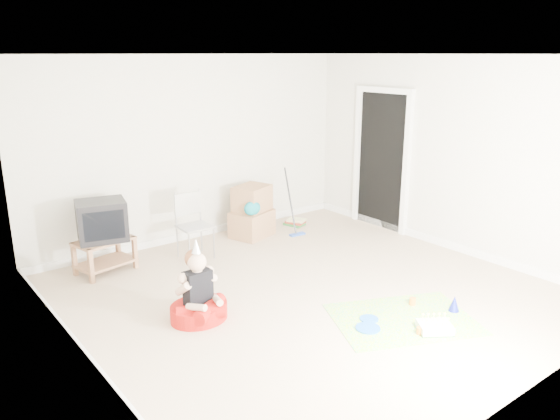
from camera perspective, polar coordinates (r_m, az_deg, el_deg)
ground at (r=6.27m, az=3.00°, el=-8.58°), size 5.00×5.00×0.00m
doorway_recess at (r=8.45m, az=10.60°, el=4.99°), size 0.02×0.90×2.05m
tv_stand at (r=7.06m, az=-17.84°, el=-4.25°), size 0.75×0.56×0.42m
crt_tv at (r=6.93m, az=-18.13°, el=-1.04°), size 0.66×0.59×0.49m
folding_chair at (r=7.21m, az=-8.88°, el=-1.73°), size 0.41×0.39×0.88m
cardboard_boxes at (r=8.01m, az=-2.95°, el=-0.26°), size 0.70×0.63×0.75m
floor_mop at (r=8.06m, az=1.83°, el=-0.87°), size 0.25×0.33×0.98m
book_pile at (r=8.61m, az=1.58°, el=-1.26°), size 0.30×0.34×0.10m
seated_woman at (r=5.66m, az=-8.50°, el=-9.49°), size 0.62×0.62×0.87m
party_mat at (r=5.81m, az=12.72°, el=-11.05°), size 1.70×1.51×0.01m
birthday_cake at (r=5.63m, az=15.86°, el=-11.76°), size 0.40×0.38×0.15m
blue_plate_near at (r=5.73m, az=9.29°, el=-11.16°), size 0.26×0.26×0.01m
blue_plate_far at (r=5.55m, az=9.17°, el=-12.08°), size 0.34×0.34×0.01m
orange_cup_near at (r=6.11m, az=13.67°, el=-9.25°), size 0.08×0.08×0.08m
orange_cup_far at (r=5.54m, az=14.38°, el=-12.12°), size 0.06×0.06×0.07m
blue_party_hat at (r=6.07m, az=17.75°, el=-9.29°), size 0.12×0.12×0.17m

